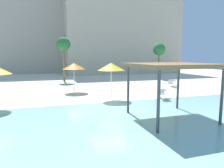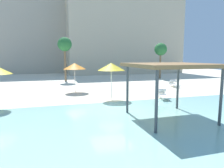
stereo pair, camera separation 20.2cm
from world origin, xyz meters
name	(u,v)px [view 1 (the left image)]	position (x,y,z in m)	size (l,w,h in m)	color
ground_plane	(111,108)	(0.00, 0.00, 0.00)	(80.00, 80.00, 0.00)	beige
lagoon_water	(149,138)	(0.00, -5.25, 0.02)	(44.00, 13.50, 0.04)	#99D1C6
shade_pavilion	(171,67)	(2.29, -3.19, 2.79)	(4.12, 4.12, 2.98)	#42474C
beach_umbrella_yellow_0	(111,67)	(0.81, 2.61, 2.57)	(2.11, 2.11, 2.86)	silver
beach_umbrella_orange_3	(74,66)	(-1.52, 7.01, 2.46)	(2.12, 2.12, 2.76)	silver
lounge_chair_1	(163,95)	(4.80, 1.49, 0.33)	(1.12, 1.99, 0.74)	white
lounge_chair_4	(173,84)	(9.47, 7.03, 0.33)	(0.90, 1.97, 0.74)	white
palm_tree_0	(159,50)	(12.48, 15.35, 4.42)	(1.90, 1.90, 5.48)	brown
palm_tree_1	(63,45)	(-1.81, 15.95, 4.92)	(1.90, 1.90, 6.01)	brown
hotel_block_0	(35,26)	(-6.34, 36.33, 10.06)	(18.81, 10.69, 20.12)	#B2A893
hotel_block_1	(122,35)	(11.20, 28.47, 8.06)	(23.36, 8.87, 16.12)	beige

